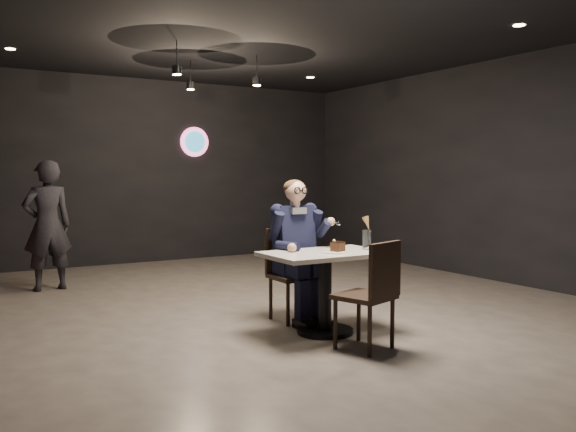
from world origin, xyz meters
TOP-DOWN VIEW (x-y plane):
  - floor at (0.00, 0.00)m, footprint 9.00×9.00m
  - wall_sign at (0.80, 4.47)m, footprint 0.50×0.06m
  - pendant_lights at (0.00, 2.00)m, footprint 1.40×1.20m
  - main_table at (-0.04, -0.74)m, footprint 1.10×0.70m
  - chair_far at (-0.04, -0.19)m, footprint 0.42×0.46m
  - chair_near at (-0.04, -1.32)m, footprint 0.54×0.57m
  - seated_man at (-0.04, -0.19)m, footprint 0.60×0.80m
  - dessert_plate at (-0.02, -0.84)m, footprint 0.23×0.23m
  - cake_slice at (0.04, -0.83)m, footprint 0.14×0.12m
  - mint_leaf at (0.02, -0.86)m, footprint 0.06×0.04m
  - sundae_glass at (0.40, -0.79)m, footprint 0.08×0.08m
  - wafer_cone at (0.38, -0.82)m, footprint 0.08×0.08m
  - passerby at (-1.87, 2.74)m, footprint 0.63×0.44m

SIDE VIEW (x-z plane):
  - floor at x=0.00m, z-range 0.00..0.00m
  - main_table at x=-0.04m, z-range 0.00..0.75m
  - chair_far at x=-0.04m, z-range 0.00..0.92m
  - chair_near at x=-0.04m, z-range 0.00..0.92m
  - seated_man at x=-0.04m, z-range 0.00..1.44m
  - dessert_plate at x=-0.02m, z-range 0.75..0.76m
  - cake_slice at x=0.04m, z-range 0.76..0.84m
  - passerby at x=-1.87m, z-range 0.00..1.63m
  - mint_leaf at x=0.02m, z-range 0.84..0.85m
  - sundae_glass at x=0.40m, z-range 0.75..0.93m
  - wafer_cone at x=0.38m, z-range 0.93..1.06m
  - wall_sign at x=0.80m, z-range 1.75..2.25m
  - pendant_lights at x=0.00m, z-range 2.70..3.06m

